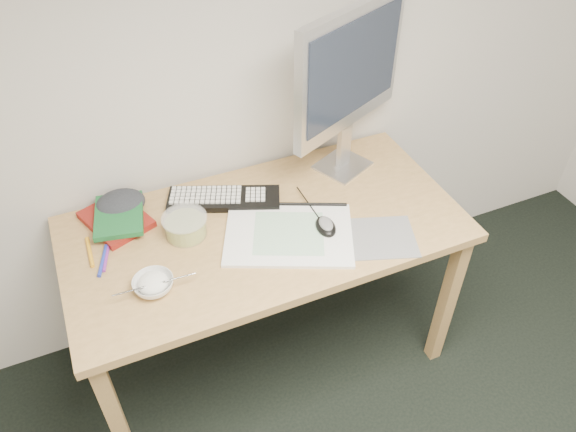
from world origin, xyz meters
The scene contains 18 objects.
desk centered at (-0.18, 1.43, 0.67)m, with size 1.40×0.70×0.75m.
mousepad centered at (0.17, 1.21, 0.75)m, with size 0.23×0.21×0.00m, color slate.
sketchpad centered at (-0.12, 1.35, 0.76)m, with size 0.44×0.31×0.01m, color white.
keyboard centered at (-0.27, 1.61, 0.76)m, with size 0.41×0.13×0.02m, color black.
monitor centered at (0.23, 1.63, 1.15)m, with size 0.52×0.27×0.65m.
mouse centered at (0.00, 1.32, 0.78)m, with size 0.07×0.11×0.04m, color black.
rice_bowl centered at (-0.61, 1.30, 0.77)m, with size 0.13×0.13×0.04m, color silver.
chopsticks centered at (-0.61, 1.27, 0.79)m, with size 0.02×0.02×0.24m, color silver.
fruit_tub centered at (-0.45, 1.50, 0.79)m, with size 0.16×0.16×0.08m, color gold.
book_red centered at (-0.66, 1.66, 0.76)m, with size 0.18×0.24×0.02m, color maroon.
book_green centered at (-0.65, 1.65, 0.78)m, with size 0.16×0.23×0.02m, color #165929.
cloth_lump centered at (-0.63, 1.72, 0.78)m, with size 0.15×0.12×0.06m, color #26282D.
pencil_pink centered at (-0.20, 1.53, 0.75)m, with size 0.01×0.01×0.17m, color pink.
pencil_tan centered at (-0.10, 1.49, 0.75)m, with size 0.01×0.01×0.18m, color tan.
pencil_black centered at (-0.09, 1.47, 0.75)m, with size 0.01×0.01×0.17m, color black.
marker_blue centered at (-0.74, 1.48, 0.76)m, with size 0.01×0.01×0.14m, color #2032AF.
marker_orange centered at (-0.77, 1.54, 0.76)m, with size 0.01×0.01×0.14m, color orange.
marker_purple centered at (-0.72, 1.49, 0.76)m, with size 0.01×0.01×0.13m, color #7C2996.
Camera 1 is at (-0.68, 0.06, 2.09)m, focal length 35.00 mm.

